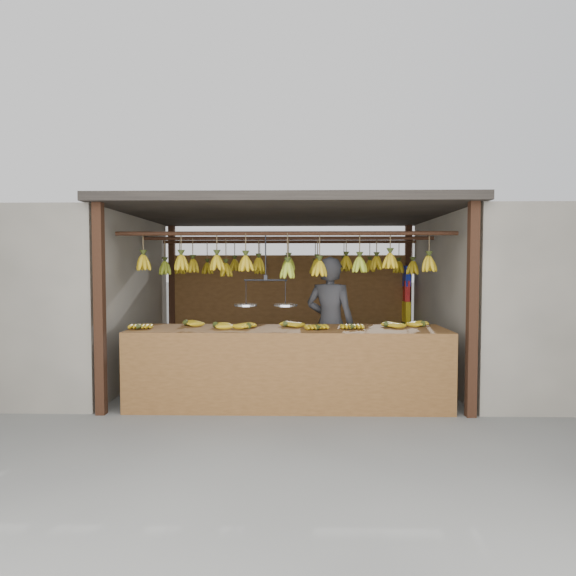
{
  "coord_description": "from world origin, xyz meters",
  "views": [
    {
      "loc": [
        0.15,
        -6.63,
        1.62
      ],
      "look_at": [
        0.0,
        0.3,
        1.3
      ],
      "focal_mm": 30.0,
      "sensor_mm": 36.0,
      "label": 1
    }
  ],
  "objects": [
    {
      "name": "vendor",
      "position": [
        0.56,
        -0.52,
        0.87
      ],
      "size": [
        0.75,
        0.63,
        1.74
      ],
      "primitive_type": "imported",
      "rotation": [
        0.0,
        0.0,
        2.74
      ],
      "color": "#262628",
      "rests_on": "ground"
    },
    {
      "name": "counter",
      "position": [
        0.03,
        -1.23,
        0.71
      ],
      "size": [
        3.63,
        0.83,
        0.96
      ],
      "color": "brown",
      "rests_on": "ground"
    },
    {
      "name": "neighbor_right",
      "position": [
        3.6,
        0.0,
        1.15
      ],
      "size": [
        3.0,
        3.0,
        2.3
      ],
      "primitive_type": "cube",
      "color": "slate",
      "rests_on": "ground"
    },
    {
      "name": "ground",
      "position": [
        0.0,
        0.0,
        0.0
      ],
      "size": [
        80.0,
        80.0,
        0.0
      ],
      "primitive_type": "plane",
      "color": "#5B5B57"
    },
    {
      "name": "neighbor_left",
      "position": [
        -3.6,
        0.0,
        1.15
      ],
      "size": [
        3.0,
        3.0,
        2.3
      ],
      "primitive_type": "cube",
      "color": "slate",
      "rests_on": "ground"
    },
    {
      "name": "hanging_bananas",
      "position": [
        -0.01,
        0.0,
        1.62
      ],
      "size": [
        3.62,
        2.24,
        0.39
      ],
      "color": "#B28F13",
      "rests_on": "ground"
    },
    {
      "name": "stall",
      "position": [
        0.0,
        0.33,
        1.97
      ],
      "size": [
        4.3,
        3.3,
        2.4
      ],
      "color": "black",
      "rests_on": "ground"
    },
    {
      "name": "bag_bundles",
      "position": [
        1.94,
        1.35,
        1.0
      ],
      "size": [
        0.08,
        0.26,
        1.3
      ],
      "color": "#1426BF",
      "rests_on": "ground"
    },
    {
      "name": "balance_scale",
      "position": [
        -0.24,
        -1.0,
        1.2
      ],
      "size": [
        0.74,
        0.28,
        0.86
      ],
      "color": "black",
      "rests_on": "ground"
    }
  ]
}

